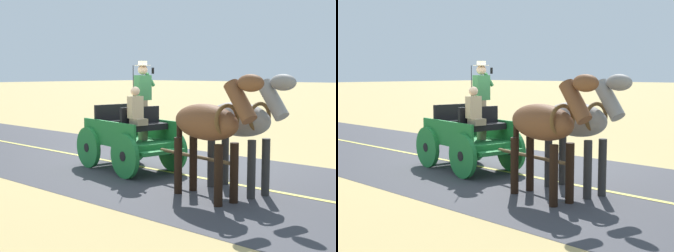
# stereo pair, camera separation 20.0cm
# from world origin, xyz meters

# --- Properties ---
(ground_plane) EXTENTS (200.00, 200.00, 0.00)m
(ground_plane) POSITION_xyz_m (0.00, 0.00, 0.00)
(ground_plane) COLOR tan
(road_surface) EXTENTS (5.67, 160.00, 0.01)m
(road_surface) POSITION_xyz_m (0.00, 0.00, 0.00)
(road_surface) COLOR #38383D
(road_surface) RESTS_ON ground
(road_centre_stripe) EXTENTS (0.12, 160.00, 0.00)m
(road_centre_stripe) POSITION_xyz_m (0.00, 0.00, 0.01)
(road_centre_stripe) COLOR #DBCC4C
(road_centre_stripe) RESTS_ON road_surface
(horse_drawn_carriage) EXTENTS (1.78, 4.51, 2.50)m
(horse_drawn_carriage) POSITION_xyz_m (0.35, 0.02, 0.82)
(horse_drawn_carriage) COLOR #1E7233
(horse_drawn_carriage) RESTS_ON ground
(horse_near_side) EXTENTS (0.89, 2.15, 2.21)m
(horse_near_side) POSITION_xyz_m (0.44, 3.07, 1.32)
(horse_near_side) COLOR gray
(horse_near_side) RESTS_ON ground
(horse_off_side) EXTENTS (0.86, 2.15, 2.21)m
(horse_off_side) POSITION_xyz_m (1.26, 2.94, 1.32)
(horse_off_side) COLOR brown
(horse_off_side) RESTS_ON ground
(traffic_cone) EXTENTS (0.32, 0.32, 0.50)m
(traffic_cone) POSITION_xyz_m (-2.28, -2.85, 0.25)
(traffic_cone) COLOR orange
(traffic_cone) RESTS_ON ground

